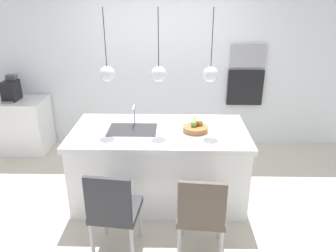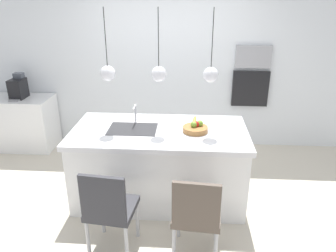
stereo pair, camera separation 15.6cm
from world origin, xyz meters
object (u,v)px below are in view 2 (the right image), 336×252
at_px(chair_middle, 196,213).
at_px(oven, 250,89).
at_px(chair_near, 109,207).
at_px(coffee_machine, 18,88).
at_px(microwave, 253,57).
at_px(fruit_bowl, 195,128).

bearing_deg(chair_middle, oven, 71.40).
height_order(oven, chair_near, oven).
height_order(coffee_machine, microwave, microwave).
xyz_separation_m(fruit_bowl, chair_middle, (0.01, -0.97, -0.45)).
relative_size(coffee_machine, chair_middle, 0.43).
xyz_separation_m(coffee_machine, chair_near, (1.94, -2.27, -0.48)).
relative_size(microwave, oven, 0.96).
xyz_separation_m(coffee_machine, oven, (3.61, 0.30, -0.02)).
bearing_deg(oven, coffee_machine, -175.30).
height_order(microwave, chair_near, microwave).
bearing_deg(fruit_bowl, coffee_machine, 154.54).
xyz_separation_m(coffee_machine, microwave, (3.61, 0.30, 0.48)).
height_order(fruit_bowl, coffee_machine, coffee_machine).
height_order(coffee_machine, oven, oven).
height_order(chair_near, chair_middle, chair_near).
bearing_deg(microwave, oven, 0.00).
distance_m(coffee_machine, chair_middle, 3.60).
height_order(fruit_bowl, microwave, microwave).
relative_size(microwave, chair_near, 0.58).
relative_size(fruit_bowl, oven, 0.51).
distance_m(fruit_bowl, oven, 1.83).
distance_m(microwave, chair_near, 3.21).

